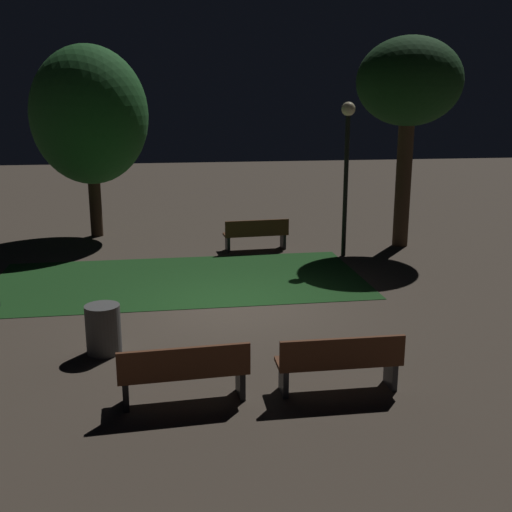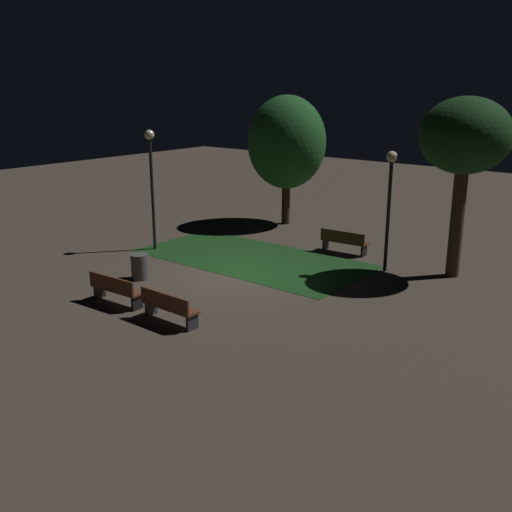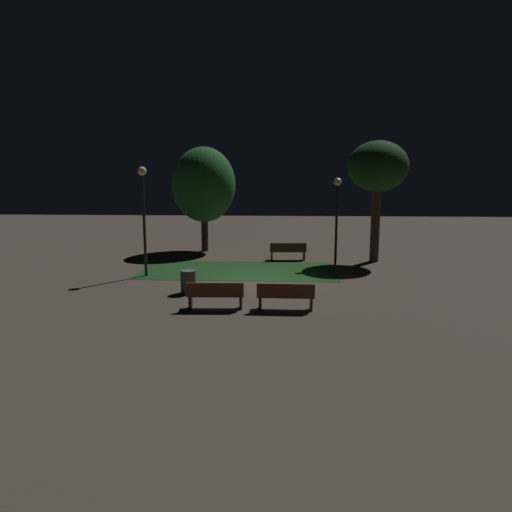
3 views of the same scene
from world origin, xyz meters
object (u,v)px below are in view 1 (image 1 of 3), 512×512
(trash_bin, at_px, (103,329))
(bench_lawn_edge, at_px, (184,371))
(tree_left_canopy, at_px, (409,85))
(tree_back_right, at_px, (90,116))
(bench_near_trees, at_px, (256,233))
(lamp_post_plaza_east, at_px, (347,151))
(bench_back_row, at_px, (340,361))

(trash_bin, bearing_deg, bench_lawn_edge, -57.82)
(tree_left_canopy, distance_m, trash_bin, 11.08)
(tree_left_canopy, bearing_deg, tree_back_right, 162.91)
(bench_lawn_edge, bearing_deg, tree_back_right, 101.03)
(bench_near_trees, xyz_separation_m, trash_bin, (-3.62, -6.78, -0.07))
(bench_lawn_edge, distance_m, tree_left_canopy, 11.61)
(bench_lawn_edge, height_order, lamp_post_plaza_east, lamp_post_plaza_east)
(bench_back_row, distance_m, tree_left_canopy, 10.51)
(bench_lawn_edge, xyz_separation_m, bench_near_trees, (2.37, 8.76, 0.00))
(bench_back_row, relative_size, bench_near_trees, 0.99)
(lamp_post_plaza_east, xyz_separation_m, trash_bin, (-5.85, -5.76, -2.38))
(tree_left_canopy, bearing_deg, lamp_post_plaza_east, -154.65)
(bench_back_row, height_order, lamp_post_plaza_east, lamp_post_plaza_east)
(tree_back_right, relative_size, trash_bin, 6.86)
(bench_lawn_edge, bearing_deg, trash_bin, 122.18)
(tree_back_right, bearing_deg, trash_bin, -84.10)
(bench_lawn_edge, distance_m, tree_back_right, 12.02)
(bench_back_row, height_order, trash_bin, bench_back_row)
(bench_back_row, distance_m, lamp_post_plaza_east, 8.43)
(lamp_post_plaza_east, bearing_deg, tree_left_canopy, 25.35)
(bench_back_row, bearing_deg, tree_back_right, 111.28)
(bench_back_row, xyz_separation_m, lamp_post_plaza_east, (2.38, 7.75, 2.32))
(tree_left_canopy, xyz_separation_m, lamp_post_plaza_east, (-1.98, -0.94, -1.70))
(bench_lawn_edge, relative_size, lamp_post_plaza_east, 0.45)
(bench_back_row, xyz_separation_m, tree_back_right, (-4.43, 11.39, 3.16))
(bench_back_row, distance_m, bench_near_trees, 8.77)
(bench_lawn_edge, relative_size, tree_back_right, 0.32)
(bench_back_row, height_order, bench_near_trees, same)
(lamp_post_plaza_east, distance_m, trash_bin, 8.55)
(bench_lawn_edge, height_order, bench_near_trees, same)
(bench_near_trees, relative_size, trash_bin, 2.20)
(bench_back_row, distance_m, tree_back_right, 12.62)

